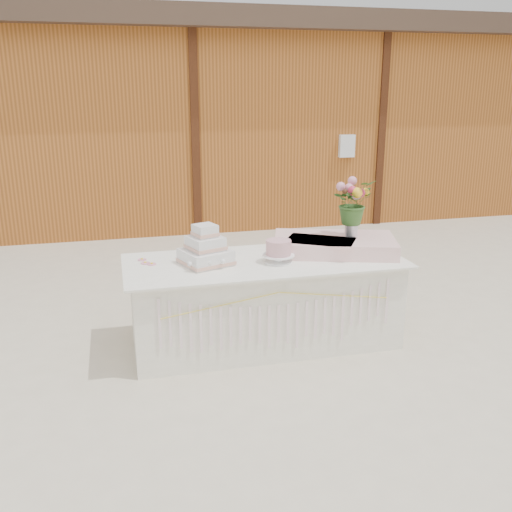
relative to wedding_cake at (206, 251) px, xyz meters
The scene contains 9 objects.
ground 1.02m from the wedding_cake, ahead, with size 80.00×80.00×0.00m, color beige.
barn 6.05m from the wedding_cake, 85.25° to the left, with size 12.60×4.60×3.30m.
cake_table 0.71m from the wedding_cake, ahead, with size 2.40×1.00×0.77m.
wedding_cake is the anchor object (origin of this frame).
pink_cake_stand 0.62m from the wedding_cake, ahead, with size 0.27×0.27×0.20m.
satin_runner 1.19m from the wedding_cake, ahead, with size 1.07×0.62×0.14m, color #FFCDCD.
flower_vase 1.36m from the wedding_cake, ahead, with size 0.12×0.12×0.16m, color silver.
bouquet 1.41m from the wedding_cake, ahead, with size 0.36×0.31×0.40m, color #355E25.
loose_flowers 0.49m from the wedding_cake, 165.11° to the left, with size 0.15×0.36×0.02m, color pink, non-canonical shape.
Camera 1 is at (-1.21, -4.54, 2.21)m, focal length 40.00 mm.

